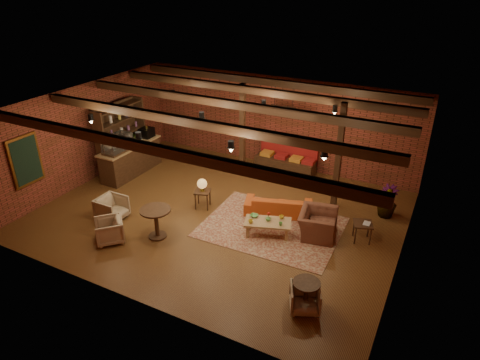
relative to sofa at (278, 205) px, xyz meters
The scene contains 29 objects.
floor 1.72m from the sofa, 151.87° to the right, with size 10.00×10.00×0.00m, color #3F1B0F.
ceiling 3.37m from the sofa, 151.87° to the right, with size 10.00×8.00×0.02m, color black.
wall_back 3.77m from the sofa, 115.05° to the left, with size 10.00×0.02×3.20m, color brown.
wall_front 5.20m from the sofa, 107.31° to the right, with size 10.00×0.02×3.20m, color brown.
wall_left 6.68m from the sofa, behind, with size 0.02×8.00×3.20m, color brown.
wall_right 3.83m from the sofa, 12.86° to the right, with size 0.02×8.00×3.20m, color brown.
ceiling_beams 3.27m from the sofa, 151.87° to the right, with size 9.80×6.40×0.22m, color black, non-canonical shape.
ceiling_pipe 3.08m from the sofa, 151.85° to the left, with size 0.12×0.12×9.60m, color black.
post_left 3.06m from the sofa, 139.34° to the left, with size 0.16×0.16×3.20m, color black.
post_right 2.21m from the sofa, 42.63° to the left, with size 0.16×0.16×3.20m, color black.
service_counter 5.62m from the sofa, behind, with size 0.80×2.50×1.60m, color black, non-canonical shape.
plant_counter 5.59m from the sofa, behind, with size 0.35×0.39×0.30m, color #337F33.
shelving_hutch 6.07m from the sofa, behind, with size 0.52×2.00×2.40m, color black, non-canonical shape.
chalkboard_menu 7.25m from the sofa, 154.25° to the right, with size 0.08×0.96×1.46m, color black.
banquette 2.90m from the sofa, 108.04° to the left, with size 2.10×0.70×1.00m, color maroon, non-canonical shape.
service_sign 3.22m from the sofa, 111.28° to the left, with size 0.86×0.06×0.30m, color orange.
ceiling_spotlights 3.09m from the sofa, 151.87° to the right, with size 6.40×4.40×0.28m, color black, non-canonical shape.
rug 0.84m from the sofa, 80.58° to the right, with size 3.70×2.83×0.01m, color maroon.
sofa is the anchor object (origin of this frame).
coffee_table 1.18m from the sofa, 81.75° to the right, with size 1.36×0.97×0.67m.
side_table_lamp 2.30m from the sofa, 162.02° to the right, with size 0.56×0.56×0.93m.
round_table_left 3.54m from the sofa, 132.67° to the right, with size 0.81×0.81×0.84m.
armchair_a 4.76m from the sofa, 149.07° to the right, with size 0.73×0.68×0.75m, color beige.
armchair_b 4.74m from the sofa, 135.41° to the right, with size 0.69×0.65×0.71m, color beige.
armchair_right 1.49m from the sofa, 22.57° to the right, with size 1.09×0.71×0.95m, color brown.
side_table_book 2.50m from the sofa, ahead, with size 0.61×0.61×0.55m.
round_table_right 3.89m from the sofa, 58.88° to the right, with size 0.58×0.58×0.68m.
armchair_far 3.92m from the sofa, 59.20° to the right, with size 0.61×0.57×0.63m, color beige.
plant_tall 3.31m from the sofa, 24.65° to the left, with size 1.63×1.63×2.91m, color #4C7F4C.
Camera 1 is at (5.45, -9.28, 6.47)m, focal length 32.00 mm.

